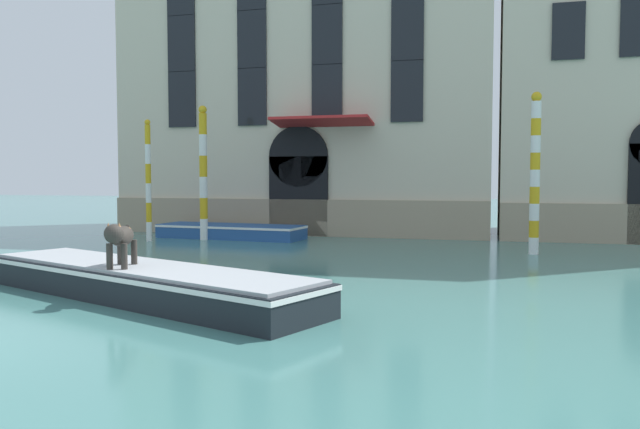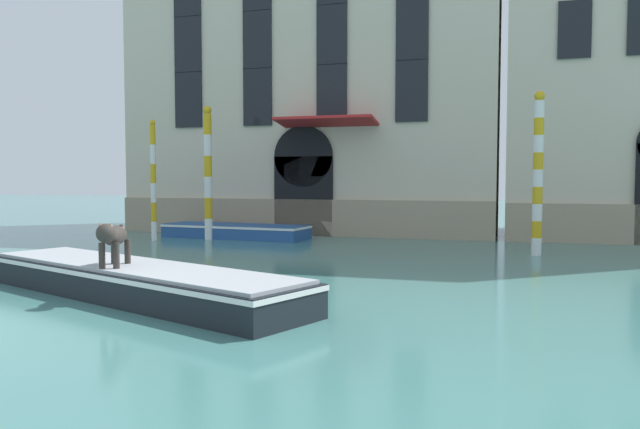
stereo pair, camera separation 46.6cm
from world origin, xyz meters
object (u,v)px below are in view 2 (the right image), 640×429
object	(u,v)px
dog_on_deck	(113,237)
boat_moored_near_palazzo	(235,231)
mooring_pole_2	(153,180)
mooring_pole_0	(208,172)
boat_foreground	(135,280)
mooring_pole_1	(538,173)

from	to	relation	value
dog_on_deck	boat_moored_near_palazzo	world-z (taller)	dog_on_deck
mooring_pole_2	mooring_pole_0	bearing A→B (deg)	32.58
boat_moored_near_palazzo	mooring_pole_2	distance (m)	3.43
boat_moored_near_palazzo	mooring_pole_0	size ratio (longest dim) A/B	1.17
boat_foreground	mooring_pole_2	world-z (taller)	mooring_pole_2
boat_foreground	mooring_pole_0	world-z (taller)	mooring_pole_0
boat_moored_near_palazzo	mooring_pole_2	world-z (taller)	mooring_pole_2
boat_foreground	dog_on_deck	bearing A→B (deg)	-98.08
mooring_pole_1	mooring_pole_2	bearing A→B (deg)	178.35
mooring_pole_0	boat_foreground	bearing A→B (deg)	-70.13
mooring_pole_0	mooring_pole_1	world-z (taller)	mooring_pole_0
boat_moored_near_palazzo	boat_foreground	bearing A→B (deg)	-69.31
boat_moored_near_palazzo	mooring_pole_0	xyz separation A→B (m)	(-0.70, -0.75, 2.12)
boat_foreground	mooring_pole_2	size ratio (longest dim) A/B	1.86
boat_moored_near_palazzo	mooring_pole_1	world-z (taller)	mooring_pole_1
boat_foreground	dog_on_deck	size ratio (longest dim) A/B	6.46
dog_on_deck	mooring_pole_1	world-z (taller)	mooring_pole_1
dog_on_deck	mooring_pole_2	size ratio (longest dim) A/B	0.29
boat_foreground	mooring_pole_1	xyz separation A→B (m)	(7.32, 8.81, 2.01)
dog_on_deck	mooring_pole_0	world-z (taller)	mooring_pole_0
dog_on_deck	boat_moored_near_palazzo	bearing A→B (deg)	177.04
dog_on_deck	mooring_pole_2	distance (m)	10.82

